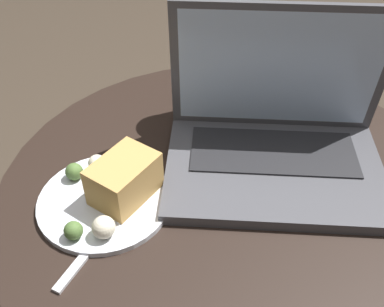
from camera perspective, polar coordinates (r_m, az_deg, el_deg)
name	(u,v)px	position (r m, az deg, el deg)	size (l,w,h in m)	color
table	(228,240)	(0.79, 4.54, -10.92)	(0.71, 0.71, 0.55)	#9E9EA3
laptop	(275,136)	(0.70, 10.56, 2.16)	(0.34, 0.23, 0.24)	#47474C
beer_glass	(218,61)	(0.77, 3.30, 11.61)	(0.07, 0.07, 0.21)	brown
snack_plate	(113,190)	(0.65, -10.05, -4.60)	(0.19, 0.19, 0.07)	silver
fork	(109,226)	(0.64, -10.55, -9.06)	(0.09, 0.19, 0.00)	silver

